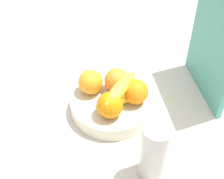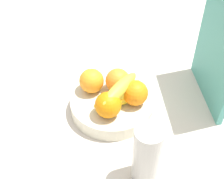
% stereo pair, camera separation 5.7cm
% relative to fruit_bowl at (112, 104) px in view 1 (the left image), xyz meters
% --- Properties ---
extents(ground_plane, '(1.80, 1.40, 0.03)m').
position_rel_fruit_bowl_xyz_m(ground_plane, '(-0.01, 0.02, -0.04)').
color(ground_plane, beige).
extents(fruit_bowl, '(0.27, 0.27, 0.05)m').
position_rel_fruit_bowl_xyz_m(fruit_bowl, '(0.00, 0.00, 0.00)').
color(fruit_bowl, beige).
rests_on(fruit_bowl, ground_plane).
extents(orange_front_left, '(0.08, 0.08, 0.08)m').
position_rel_fruit_bowl_xyz_m(orange_front_left, '(-0.05, -0.06, 0.06)').
color(orange_front_left, orange).
rests_on(orange_front_left, fruit_bowl).
extents(orange_front_right, '(0.08, 0.08, 0.08)m').
position_rel_fruit_bowl_xyz_m(orange_front_right, '(0.06, -0.02, 0.06)').
color(orange_front_right, orange).
rests_on(orange_front_right, fruit_bowl).
extents(orange_center, '(0.08, 0.08, 0.08)m').
position_rel_fruit_bowl_xyz_m(orange_center, '(0.02, 0.07, 0.06)').
color(orange_center, orange).
rests_on(orange_center, fruit_bowl).
extents(orange_back_left, '(0.08, 0.08, 0.08)m').
position_rel_fruit_bowl_xyz_m(orange_back_left, '(-0.04, 0.03, 0.06)').
color(orange_back_left, orange).
rests_on(orange_back_left, fruit_bowl).
extents(banana_bunch, '(0.16, 0.18, 0.08)m').
position_rel_fruit_bowl_xyz_m(banana_bunch, '(0.02, 0.02, 0.07)').
color(banana_bunch, yellow).
rests_on(banana_bunch, fruit_bowl).
extents(cutting_board, '(0.28, 0.02, 0.36)m').
position_rel_fruit_bowl_xyz_m(cutting_board, '(-0.05, 0.32, 0.16)').
color(cutting_board, teal).
rests_on(cutting_board, ground_plane).
extents(thermos_tumbler, '(0.07, 0.07, 0.18)m').
position_rel_fruit_bowl_xyz_m(thermos_tumbler, '(0.25, 0.07, 0.07)').
color(thermos_tumbler, '#B8B8B3').
rests_on(thermos_tumbler, ground_plane).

